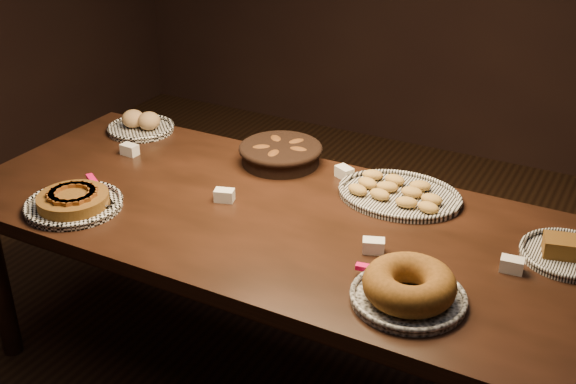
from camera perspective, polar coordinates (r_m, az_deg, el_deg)
The scene contains 9 objects.
ground at distance 2.97m, azimuth -0.48°, elevation -14.61°, with size 5.00×5.00×0.00m, color black.
buffet_table at distance 2.57m, azimuth -0.53°, elevation -3.30°, with size 2.40×1.00×0.75m.
apple_tart_plate at distance 2.68m, azimuth -16.58°, elevation -0.74°, with size 0.35×0.37×0.07m.
madeleine_platter at distance 2.67m, azimuth 8.71°, elevation -0.11°, with size 0.46×0.37×0.05m.
bundt_cake_plate at distance 2.11m, azimuth 9.53°, elevation -7.50°, with size 0.36×0.34×0.11m.
croissant_basket at distance 2.90m, azimuth -0.58°, elevation 3.16°, with size 0.40×0.40×0.08m.
bread_roll_plate at distance 3.29m, azimuth -11.54°, elevation 5.23°, with size 0.30×0.30×0.09m.
loaf_plate at distance 2.45m, azimuth 21.28°, elevation -4.48°, with size 0.30×0.30×0.07m.
tent_cards at distance 2.58m, azimuth 1.29°, elevation -0.70°, with size 1.67×0.52×0.04m.
Camera 1 is at (1.07, -1.93, 1.98)m, focal length 45.00 mm.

